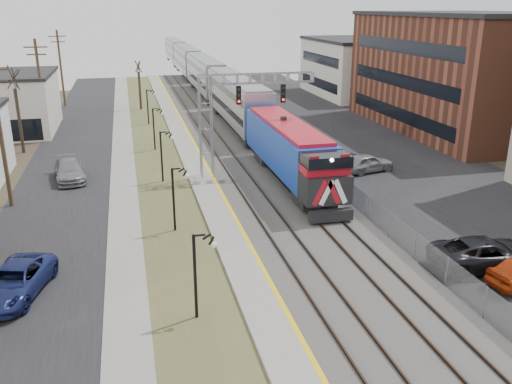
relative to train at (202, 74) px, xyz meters
name	(u,v)px	position (x,y,z in m)	size (l,w,h in m)	color
street_west	(70,164)	(-17.00, -37.44, -2.92)	(7.00, 120.00, 0.04)	black
sidewalk	(123,160)	(-12.50, -37.44, -2.90)	(2.00, 120.00, 0.08)	gray
grass_median	(157,158)	(-9.50, -37.44, -2.91)	(4.00, 120.00, 0.06)	#474F2A
platform	(190,155)	(-6.50, -37.44, -2.82)	(2.00, 120.00, 0.24)	gray
ballast_bed	(244,152)	(-1.50, -37.44, -2.84)	(8.00, 120.00, 0.20)	#595651
parking_lot	(364,146)	(10.50, -37.44, -2.92)	(16.00, 120.00, 0.04)	black
platform_edge	(200,153)	(-5.62, -37.44, -2.69)	(0.24, 120.00, 0.01)	gold
track_near	(223,152)	(-3.50, -37.44, -2.66)	(1.58, 120.00, 0.15)	#2D2119
track_far	(260,149)	(0.00, -37.44, -2.66)	(1.58, 120.00, 0.15)	#2D2119
train	(202,74)	(0.00, 0.00, 0.00)	(3.00, 108.65, 5.33)	#143CAA
signal_gantry	(228,108)	(-4.28, -44.45, 2.65)	(9.00, 1.07, 8.15)	gray
lampposts	(173,199)	(-9.50, -54.16, -0.94)	(0.14, 62.14, 4.00)	black
utility_poles	(1,135)	(-20.00, -47.44, 2.06)	(0.28, 80.28, 10.00)	#4C3823
fence	(287,142)	(2.70, -37.44, -2.14)	(0.04, 120.00, 1.60)	gray
bare_trees	(57,125)	(-18.16, -33.53, -0.24)	(12.30, 42.30, 5.95)	#382D23
car_lot_c	(486,254)	(5.78, -63.21, -2.13)	(2.69, 5.84, 1.62)	black
car_lot_d	(353,162)	(6.19, -44.90, -2.27)	(1.89, 4.64, 1.35)	navy
car_lot_e	(367,163)	(7.06, -45.72, -2.17)	(1.81, 4.50, 1.53)	gray
car_street_a	(14,282)	(-17.56, -60.54, -2.20)	(2.45, 5.31, 1.48)	navy
car_street_b	(69,171)	(-16.58, -42.30, -2.18)	(2.13, 5.25, 1.52)	slate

